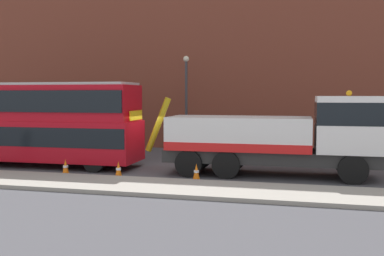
% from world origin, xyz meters
% --- Properties ---
extents(ground_plane, '(120.00, 120.00, 0.00)m').
position_xyz_m(ground_plane, '(0.00, 0.00, 0.00)').
color(ground_plane, '#424247').
extents(near_kerb, '(60.00, 2.80, 0.15)m').
position_xyz_m(near_kerb, '(0.00, -4.20, 0.07)').
color(near_kerb, gray).
rests_on(near_kerb, ground_plane).
extents(building_facade, '(60.00, 1.50, 16.00)m').
position_xyz_m(building_facade, '(0.00, 8.69, 8.07)').
color(building_facade, brown).
rests_on(building_facade, ground_plane).
extents(recovery_tow_truck, '(10.15, 2.71, 3.67)m').
position_xyz_m(recovery_tow_truck, '(5.80, -0.45, 1.76)').
color(recovery_tow_truck, '#2D2D2D').
rests_on(recovery_tow_truck, ground_plane).
extents(double_decker_bus, '(11.07, 2.64, 4.06)m').
position_xyz_m(double_decker_bus, '(-6.31, -0.45, 2.23)').
color(double_decker_bus, '#B70C19').
rests_on(double_decker_bus, ground_plane).
extents(traffic_cone_near_bus, '(0.36, 0.36, 0.72)m').
position_xyz_m(traffic_cone_near_bus, '(-3.22, -2.58, 0.34)').
color(traffic_cone_near_bus, orange).
rests_on(traffic_cone_near_bus, ground_plane).
extents(traffic_cone_midway, '(0.36, 0.36, 0.72)m').
position_xyz_m(traffic_cone_midway, '(-0.74, -2.62, 0.34)').
color(traffic_cone_midway, orange).
rests_on(traffic_cone_midway, ground_plane).
extents(traffic_cone_near_truck, '(0.36, 0.36, 0.72)m').
position_xyz_m(traffic_cone_near_truck, '(2.56, -2.43, 0.34)').
color(traffic_cone_near_truck, orange).
rests_on(traffic_cone_near_truck, ground_plane).
extents(street_lamp, '(0.36, 0.36, 5.83)m').
position_xyz_m(street_lamp, '(-0.21, 6.50, 3.47)').
color(street_lamp, '#38383D').
rests_on(street_lamp, ground_plane).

